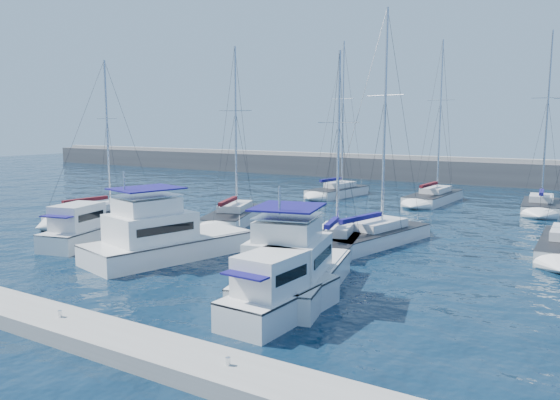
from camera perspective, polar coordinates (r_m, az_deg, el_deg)
The scene contains 16 objects.
ground at distance 30.50m, azimuth -4.97°, elevation -7.08°, with size 220.00×220.00×0.00m, color black.
breakwater at distance 77.93m, azimuth 18.47°, elevation 2.52°, with size 160.00×6.00×4.45m.
dock at distance 22.96m, azimuth -21.95°, elevation -11.96°, with size 40.00×2.20×0.60m, color gray.
dock_cleat_centre at distance 22.83m, azimuth -22.00°, elevation -10.96°, with size 0.16×0.16×0.25m, color silver.
dock_cleat_near_stbd at distance 17.40m, azimuth -5.45°, elevation -16.42°, with size 0.16×0.16×0.25m, color silver.
motor_yacht_port_outer at distance 37.99m, azimuth -19.84°, elevation -3.06°, with size 4.07×7.13×3.20m.
motor_yacht_port_inner at distance 32.93m, azimuth -12.18°, elevation -4.07°, with size 6.29×10.51×4.69m.
motor_yacht_stbd_inner at distance 25.56m, azimuth 1.34°, elevation -7.38°, with size 5.72×9.19×4.69m.
motor_yacht_stbd_outer at distance 22.60m, azimuth -0.29°, elevation -9.96°, with size 2.65×6.03×3.20m.
sailboat_mid_a at distance 46.68m, azimuth -18.08°, elevation -1.55°, with size 4.05×8.92×13.27m.
sailboat_mid_b at distance 44.09m, azimuth -4.86°, elevation -1.71°, with size 5.87×9.37×14.30m.
sailboat_mid_c at distance 34.56m, azimuth 5.77°, elevation -4.41°, with size 4.60×7.30×12.70m.
sailboat_mid_d at distance 36.72m, azimuth 9.81°, elevation -3.75°, with size 5.08×9.79×15.61m.
sailboat_back_a at distance 60.13m, azimuth 6.05°, elevation 0.90°, with size 4.19×8.59×17.02m.
sailboat_back_b at distance 57.35m, azimuth 15.77°, elevation 0.28°, with size 3.66×9.77×16.49m.
sailboat_back_c at distance 54.40m, azimuth 25.60°, elevation -0.58°, with size 3.70×7.55×16.38m.
Camera 1 is at (17.63, -23.60, 7.90)m, focal length 35.00 mm.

